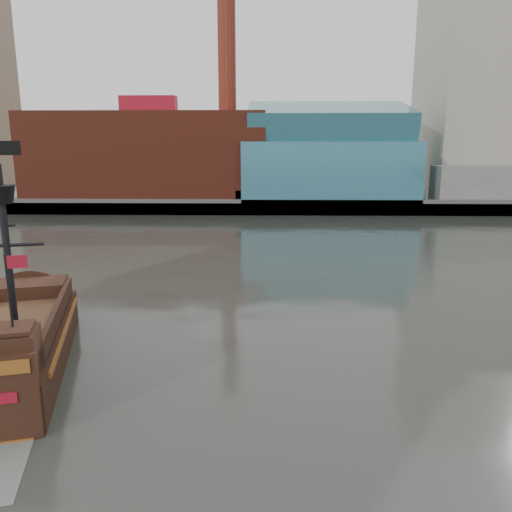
{
  "coord_description": "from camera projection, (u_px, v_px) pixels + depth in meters",
  "views": [
    {
      "loc": [
        -0.7,
        -20.53,
        11.6
      ],
      "look_at": [
        -1.45,
        13.28,
        4.0
      ],
      "focal_mm": 35.0,
      "sensor_mm": 36.0,
      "label": 1
    }
  ],
  "objects": [
    {
      "name": "ground",
      "position": [
        282.0,
        407.0,
        22.55
      ],
      "size": [
        400.0,
        400.0,
        0.0
      ],
      "primitive_type": "plane",
      "color": "#2D302A",
      "rests_on": "ground"
    },
    {
      "name": "promenade_far",
      "position": [
        270.0,
        192.0,
        112.07
      ],
      "size": [
        220.0,
        60.0,
        2.0
      ],
      "primitive_type": "cube",
      "color": "slate",
      "rests_on": "ground"
    },
    {
      "name": "seawall",
      "position": [
        271.0,
        207.0,
        83.23
      ],
      "size": [
        220.0,
        1.0,
        2.6
      ],
      "primitive_type": "cube",
      "color": "#4C4C49",
      "rests_on": "ground"
    },
    {
      "name": "skyline",
      "position": [
        297.0,
        78.0,
        99.54
      ],
      "size": [
        149.0,
        45.0,
        62.0
      ],
      "color": "brown",
      "rests_on": "promenade_far"
    },
    {
      "name": "pirate_ship",
      "position": [
        5.0,
        351.0,
        25.66
      ],
      "size": [
        9.78,
        18.6,
        13.35
      ],
      "rotation": [
        0.0,
        0.0,
        0.27
      ],
      "color": "black",
      "rests_on": "ground"
    }
  ]
}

